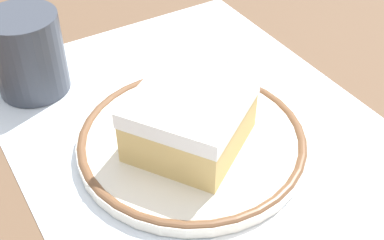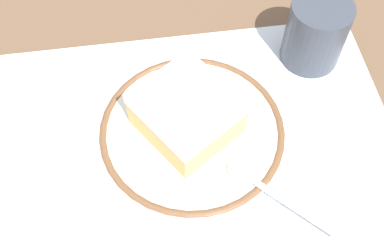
# 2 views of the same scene
# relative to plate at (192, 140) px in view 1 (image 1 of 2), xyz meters

# --- Properties ---
(ground_plane) EXTENTS (2.40, 2.40, 0.00)m
(ground_plane) POSITION_rel_plate_xyz_m (0.02, 0.02, -0.01)
(ground_plane) COLOR brown
(placemat) EXTENTS (0.49, 0.32, 0.00)m
(placemat) POSITION_rel_plate_xyz_m (0.02, 0.02, -0.01)
(placemat) COLOR silver
(placemat) RESTS_ON ground_plane
(plate) EXTENTS (0.20, 0.20, 0.01)m
(plate) POSITION_rel_plate_xyz_m (0.00, 0.00, 0.00)
(plate) COLOR silver
(plate) RESTS_ON placemat
(cake_slice) EXTENTS (0.13, 0.13, 0.05)m
(cake_slice) POSITION_rel_plate_xyz_m (0.00, -0.01, 0.03)
(cake_slice) COLOR #DBB76B
(cake_slice) RESTS_ON plate
(spoon) EXTENTS (0.10, 0.10, 0.01)m
(spoon) POSITION_rel_plate_xyz_m (-0.06, 0.08, 0.01)
(spoon) COLOR silver
(spoon) RESTS_ON plate
(cup) EXTENTS (0.07, 0.07, 0.08)m
(cup) POSITION_rel_plate_xyz_m (-0.16, -0.09, 0.03)
(cup) COLOR #383D47
(cup) RESTS_ON placemat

